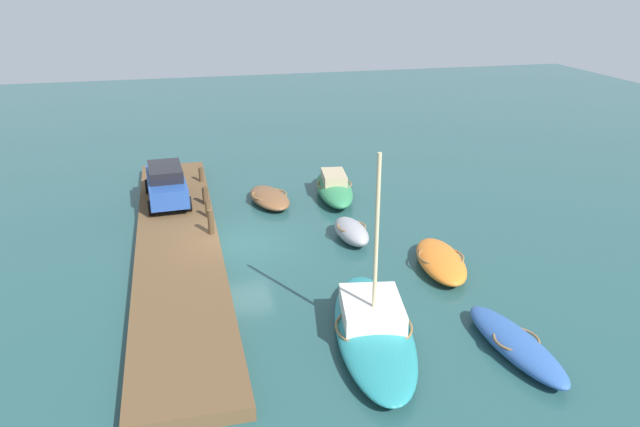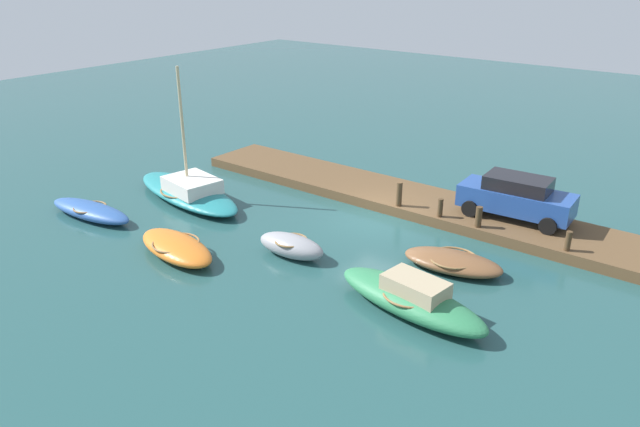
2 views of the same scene
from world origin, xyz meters
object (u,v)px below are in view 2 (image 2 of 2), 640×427
object	(u,v)px
mooring_post_west	(568,241)
motorboat_green	(411,298)
rowboat_orange	(176,247)
rowboat_blue	(90,211)
rowboat_brown	(453,262)
dinghy_grey	(291,246)
parked_car	(516,197)
mooring_post_mid_west	(479,217)
mooring_post_mid_east	(440,208)
sailboat_teal	(188,191)
mooring_post_east	(399,194)

from	to	relation	value
mooring_post_west	motorboat_green	bearing A→B (deg)	67.24
rowboat_orange	rowboat_blue	world-z (taller)	rowboat_orange
rowboat_brown	rowboat_blue	size ratio (longest dim) A/B	0.81
dinghy_grey	parked_car	world-z (taller)	parked_car
mooring_post_mid_west	mooring_post_mid_east	world-z (taller)	mooring_post_mid_west
rowboat_brown	mooring_post_mid_east	bearing A→B (deg)	-65.13
sailboat_teal	rowboat_blue	size ratio (longest dim) A/B	1.60
rowboat_orange	mooring_post_east	world-z (taller)	mooring_post_east
rowboat_brown	dinghy_grey	size ratio (longest dim) A/B	1.33
mooring_post_mid_east	rowboat_orange	bearing A→B (deg)	52.43
motorboat_green	sailboat_teal	bearing A→B (deg)	-2.32
parked_car	rowboat_blue	bearing A→B (deg)	30.87
rowboat_brown	dinghy_grey	bearing A→B (deg)	17.46
dinghy_grey	mooring_post_west	bearing A→B (deg)	-149.04
sailboat_teal	mooring_post_east	world-z (taller)	sailboat_teal
mooring_post_mid_west	mooring_post_west	bearing A→B (deg)	180.00
mooring_post_mid_west	mooring_post_mid_east	bearing A→B (deg)	0.00
motorboat_green	mooring_post_east	world-z (taller)	mooring_post_east
rowboat_orange	mooring_post_mid_east	size ratio (longest dim) A/B	5.41
motorboat_green	dinghy_grey	xyz separation A→B (m)	(5.15, -0.66, -0.07)
rowboat_blue	parked_car	xyz separation A→B (m)	(-13.82, -9.44, 0.98)
rowboat_orange	parked_car	distance (m)	12.77
rowboat_blue	parked_car	size ratio (longest dim) A/B	1.02
sailboat_teal	mooring_post_mid_east	bearing A→B (deg)	-147.62
rowboat_brown	mooring_post_mid_west	bearing A→B (deg)	-90.89
rowboat_blue	mooring_post_east	distance (m)	12.43
rowboat_orange	mooring_post_mid_west	size ratio (longest dim) A/B	5.02
sailboat_teal	parked_car	bearing A→B (deg)	-144.96
mooring_post_mid_west	parked_car	world-z (taller)	parked_car
mooring_post_mid_east	parked_car	world-z (taller)	parked_car
motorboat_green	mooring_post_mid_east	world-z (taller)	motorboat_green
rowboat_blue	mooring_post_mid_west	size ratio (longest dim) A/B	5.56
motorboat_green	rowboat_orange	bearing A→B (deg)	19.32
rowboat_blue	mooring_post_west	size ratio (longest dim) A/B	6.25
rowboat_blue	mooring_post_east	xyz separation A→B (m)	(-9.66, -7.80, 0.61)
sailboat_teal	dinghy_grey	bearing A→B (deg)	178.59
motorboat_green	mooring_post_east	distance (m)	7.39
parked_car	dinghy_grey	bearing A→B (deg)	50.31
rowboat_orange	mooring_post_east	xyz separation A→B (m)	(-4.26, -7.92, 0.58)
dinghy_grey	mooring_post_east	distance (m)	5.60
sailboat_teal	parked_car	xyz separation A→B (m)	(-12.18, -5.73, 0.85)
mooring_post_east	rowboat_blue	bearing A→B (deg)	38.91
motorboat_green	rowboat_blue	xyz separation A→B (m)	(13.76, 1.66, -0.17)
mooring_post_west	rowboat_orange	bearing A→B (deg)	35.94
dinghy_grey	parked_car	bearing A→B (deg)	-130.60
mooring_post_west	parked_car	size ratio (longest dim) A/B	0.16
rowboat_brown	sailboat_teal	size ratio (longest dim) A/B	0.50
rowboat_orange	mooring_post_mid_east	world-z (taller)	mooring_post_mid_east
sailboat_teal	mooring_post_mid_west	bearing A→B (deg)	-150.47
rowboat_orange	rowboat_blue	size ratio (longest dim) A/B	0.90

